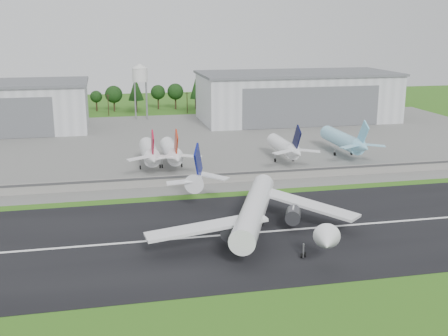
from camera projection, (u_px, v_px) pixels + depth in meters
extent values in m
plane|color=#256317|center=(222.00, 252.00, 126.49)|extent=(600.00, 600.00, 0.00)
cube|color=black|center=(214.00, 236.00, 135.94)|extent=(320.00, 60.00, 0.10)
cube|color=white|center=(214.00, 236.00, 135.93)|extent=(220.00, 1.00, 0.02)
cube|color=slate|center=(164.00, 143.00, 240.01)|extent=(320.00, 150.00, 0.10)
cube|color=gray|center=(186.00, 180.00, 178.09)|extent=(240.00, 0.50, 3.50)
cube|color=#38383A|center=(187.00, 176.00, 177.49)|extent=(240.00, 0.12, 0.70)
cube|color=silver|center=(297.00, 97.00, 294.87)|extent=(100.00, 45.00, 24.00)
cube|color=#595B60|center=(297.00, 73.00, 291.70)|extent=(102.00, 47.00, 1.20)
cube|color=#595B60|center=(312.00, 107.00, 273.92)|extent=(70.00, 0.30, 19.68)
cylinder|color=#99999E|center=(136.00, 101.00, 294.54)|extent=(0.50, 0.50, 20.00)
cylinder|color=#99999E|center=(146.00, 100.00, 301.44)|extent=(0.50, 0.50, 20.00)
cylinder|color=silver|center=(140.00, 75.00, 294.59)|extent=(8.00, 8.00, 7.00)
cone|color=silver|center=(140.00, 66.00, 293.41)|extent=(8.40, 8.40, 2.40)
cylinder|color=white|center=(254.00, 209.00, 136.45)|extent=(21.77, 42.99, 5.80)
cone|color=white|center=(327.00, 241.00, 116.40)|extent=(7.62, 7.73, 5.80)
cone|color=white|center=(197.00, 180.00, 157.40)|extent=(8.47, 10.40, 5.51)
cube|color=navy|center=(198.00, 162.00, 155.67)|extent=(4.02, 9.04, 11.13)
cube|color=white|center=(306.00, 204.00, 143.17)|extent=(22.24, 24.94, 2.65)
cylinder|color=#333338|center=(293.00, 215.00, 139.39)|extent=(5.58, 6.52, 3.80)
cube|color=white|center=(213.00, 176.00, 159.61)|extent=(8.96, 8.23, 0.98)
cube|color=white|center=(207.00, 227.00, 126.92)|extent=(28.41, 8.46, 2.65)
cylinder|color=#333338|center=(230.00, 231.00, 129.10)|extent=(5.58, 6.52, 3.80)
cube|color=white|center=(183.00, 182.00, 154.19)|extent=(9.20, 3.80, 0.98)
cube|color=#99999E|center=(264.00, 231.00, 134.37)|extent=(20.45, 31.57, 3.20)
cylinder|color=black|center=(232.00, 230.00, 137.76)|extent=(0.93, 1.54, 1.50)
cylinder|color=white|center=(149.00, 152.00, 198.76)|extent=(5.71, 24.00, 5.71)
cone|color=white|center=(153.00, 159.00, 183.85)|extent=(5.42, 7.00, 5.42)
cube|color=#A80C2A|center=(153.00, 144.00, 183.11)|extent=(0.45, 8.59, 10.02)
cylinder|color=#99999E|center=(140.00, 165.00, 197.25)|extent=(0.32, 0.32, 3.00)
cylinder|color=#99999E|center=(160.00, 164.00, 198.68)|extent=(0.32, 0.32, 3.00)
cylinder|color=black|center=(140.00, 167.00, 197.43)|extent=(0.40, 1.40, 1.40)
cylinder|color=white|center=(171.00, 151.00, 200.37)|extent=(5.53, 24.00, 5.53)
cone|color=white|center=(177.00, 158.00, 185.45)|extent=(5.25, 7.00, 5.25)
cube|color=#AC260D|center=(176.00, 144.00, 184.72)|extent=(0.45, 8.59, 10.02)
cylinder|color=#99999E|center=(162.00, 164.00, 198.83)|extent=(0.32, 0.32, 3.00)
cylinder|color=#99999E|center=(182.00, 163.00, 200.26)|extent=(0.32, 0.32, 3.00)
cylinder|color=black|center=(162.00, 166.00, 199.01)|extent=(0.40, 1.40, 1.40)
cylinder|color=white|center=(283.00, 146.00, 208.94)|extent=(5.16, 24.00, 5.16)
cone|color=white|center=(297.00, 153.00, 194.02)|extent=(4.90, 7.00, 4.90)
cube|color=black|center=(297.00, 139.00, 193.29)|extent=(0.45, 8.59, 10.02)
cylinder|color=#99999E|center=(275.00, 158.00, 207.36)|extent=(0.32, 0.32, 3.00)
cylinder|color=#99999E|center=(293.00, 157.00, 208.79)|extent=(0.32, 0.32, 3.00)
cylinder|color=black|center=(275.00, 160.00, 207.54)|extent=(0.40, 1.40, 1.40)
cylinder|color=#88CEEC|center=(342.00, 140.00, 218.81)|extent=(5.86, 30.00, 5.86)
cone|color=#88CEEC|center=(363.00, 147.00, 201.06)|extent=(5.57, 7.00, 5.57)
cube|color=#75CAF0|center=(363.00, 134.00, 200.32)|extent=(0.45, 8.59, 10.02)
cylinder|color=#99999E|center=(335.00, 152.00, 217.32)|extent=(0.32, 0.32, 3.00)
cylinder|color=#99999E|center=(351.00, 151.00, 218.75)|extent=(0.32, 0.32, 3.00)
cylinder|color=black|center=(335.00, 154.00, 217.50)|extent=(0.40, 1.40, 1.40)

